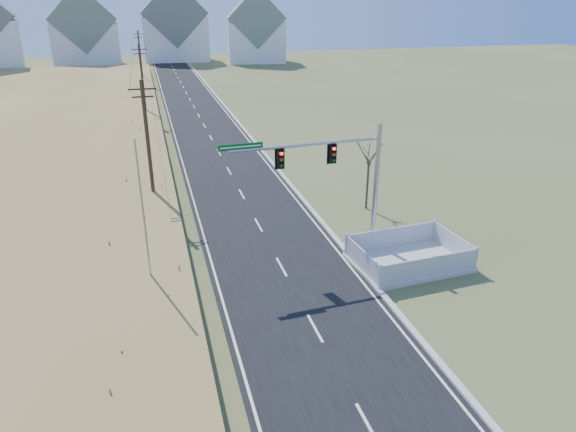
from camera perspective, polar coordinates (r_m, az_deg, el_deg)
The scene contains 14 objects.
ground at distance 25.43m, azimuth 1.59°, elevation -9.94°, with size 260.00×260.00×0.00m, color #4E5B2C.
road at distance 72.02m, azimuth -10.24°, elevation 11.55°, with size 8.00×180.00×0.06m, color black.
curb at distance 72.49m, azimuth -6.92°, elevation 11.86°, with size 0.30×180.00×0.18m, color #B2AFA8.
utility_pole_near at distance 36.56m, azimuth -15.27°, elevation 7.68°, with size 1.80×0.26×9.00m.
utility_pole_mid at distance 66.04m, azimuth -15.85°, elevation 14.16°, with size 1.80×0.26×9.00m.
utility_pole_far at distance 95.84m, azimuth -16.08°, elevation 16.62°, with size 1.80×0.26×9.00m.
condo_nnw at distance 129.12m, azimuth -21.68°, elevation 18.38°, with size 14.93×11.17×17.03m.
condo_n at distance 132.81m, azimuth -12.49°, elevation 19.75°, with size 15.27×10.20×18.54m.
condo_ne at distance 127.35m, azimuth -3.61°, elevation 19.75°, with size 14.12×10.51×16.52m.
traffic_signal_mast at distance 29.12m, azimuth 6.54°, elevation 4.32°, with size 9.43×0.93×7.52m.
fence_enclosure at distance 29.75m, azimuth 13.22°, elevation -4.77°, with size 6.48×4.67×1.41m.
open_sign at distance 28.61m, azimuth 14.27°, elevation -5.97°, with size 0.45×0.26×0.59m.
flagpole at distance 25.45m, azimuth -15.47°, elevation -2.45°, with size 0.37×0.37×8.15m.
bare_tree at distance 35.82m, azimuth 9.04°, elevation 7.05°, with size 1.95×1.95×5.18m.
Camera 1 is at (-6.32, -20.41, 13.80)m, focal length 32.00 mm.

